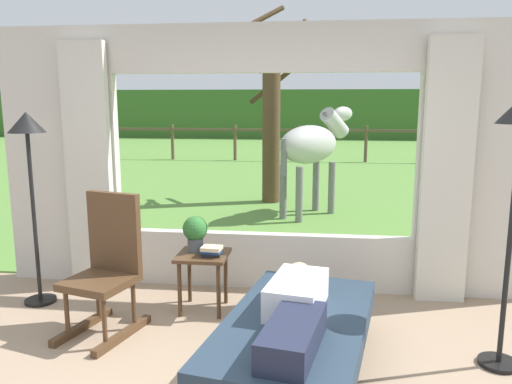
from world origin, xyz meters
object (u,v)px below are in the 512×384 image
object	(u,v)px
book_stack	(211,251)
rocking_chair	(107,265)
horse	(312,145)
side_table	(203,264)
recliner_sofa	(295,346)
potted_plant	(195,231)
floor_lamp_left	(29,151)
reclining_person	(296,307)
pasture_tree	(271,107)

from	to	relation	value
book_stack	rocking_chair	bearing A→B (deg)	-151.45
rocking_chair	book_stack	distance (m)	0.87
horse	side_table	bearing A→B (deg)	-66.37
recliner_sofa	book_stack	distance (m)	1.27
recliner_sofa	book_stack	xyz separation A→B (m)	(-0.77, 0.95, 0.35)
rocking_chair	horse	xyz separation A→B (m)	(1.57, 4.30, 0.61)
recliner_sofa	potted_plant	size ratio (longest dim) A/B	5.74
horse	rocking_chair	bearing A→B (deg)	-73.22
floor_lamp_left	recliner_sofa	bearing A→B (deg)	-22.48
side_table	book_stack	bearing A→B (deg)	-33.09
book_stack	potted_plant	bearing A→B (deg)	145.09
side_table	floor_lamp_left	size ratio (longest dim) A/B	0.30
recliner_sofa	book_stack	world-z (taller)	book_stack
book_stack	recliner_sofa	bearing A→B (deg)	-51.01
reclining_person	horse	size ratio (longest dim) A/B	0.83
potted_plant	pasture_tree	size ratio (longest dim) A/B	0.09
potted_plant	floor_lamp_left	xyz separation A→B (m)	(-1.47, -0.07, 0.71)
rocking_chair	potted_plant	bearing A→B (deg)	57.67
rocking_chair	floor_lamp_left	bearing A→B (deg)	167.93
rocking_chair	reclining_person	bearing A→B (deg)	-5.23
recliner_sofa	pasture_tree	size ratio (longest dim) A/B	0.52
potted_plant	book_stack	bearing A→B (deg)	-34.91
potted_plant	recliner_sofa	bearing A→B (deg)	-48.69
rocking_chair	recliner_sofa	bearing A→B (deg)	-3.61
pasture_tree	horse	bearing A→B (deg)	-54.86
recliner_sofa	rocking_chair	bearing A→B (deg)	171.27
recliner_sofa	pasture_tree	xyz separation A→B (m)	(-0.71, 5.90, 1.52)
side_table	potted_plant	world-z (taller)	potted_plant
potted_plant	pasture_tree	xyz separation A→B (m)	(0.23, 4.83, 1.03)
side_table	book_stack	distance (m)	0.18
reclining_person	recliner_sofa	bearing A→B (deg)	100.55
book_stack	horse	distance (m)	4.01
floor_lamp_left	horse	bearing A→B (deg)	57.51
side_table	reclining_person	bearing A→B (deg)	-50.92
reclining_person	horse	world-z (taller)	horse
book_stack	pasture_tree	bearing A→B (deg)	89.29
reclining_person	book_stack	size ratio (longest dim) A/B	7.76
book_stack	pasture_tree	distance (m)	5.09
rocking_chair	floor_lamp_left	size ratio (longest dim) A/B	0.64
side_table	pasture_tree	xyz separation A→B (m)	(0.15, 4.89, 1.31)
horse	recliner_sofa	bearing A→B (deg)	-53.62
recliner_sofa	potted_plant	world-z (taller)	potted_plant
recliner_sofa	reclining_person	world-z (taller)	reclining_person
side_table	book_stack	xyz separation A→B (m)	(0.09, -0.06, 0.14)
side_table	horse	distance (m)	4.00
recliner_sofa	pasture_tree	bearing A→B (deg)	107.39
pasture_tree	rocking_chair	bearing A→B (deg)	-98.72
rocking_chair	potted_plant	world-z (taller)	rocking_chair
pasture_tree	recliner_sofa	bearing A→B (deg)	-83.15
side_table	potted_plant	size ratio (longest dim) A/B	1.63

